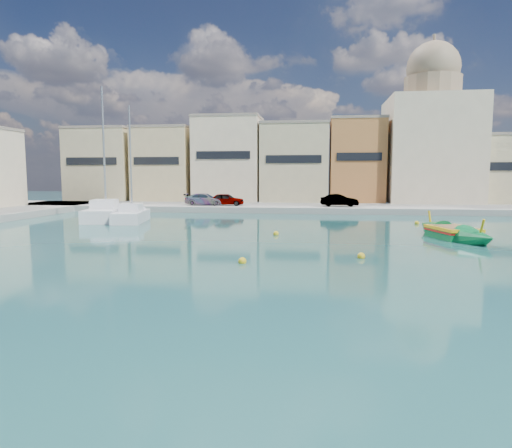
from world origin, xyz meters
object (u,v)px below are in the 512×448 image
(luzzu_green, at_px, (453,234))
(yacht_north, at_px, (135,215))
(church_block, at_px, (430,135))
(yacht_midnorth, at_px, (110,213))

(luzzu_green, distance_m, yacht_north, 24.67)
(yacht_north, bearing_deg, church_block, 34.76)
(yacht_midnorth, bearing_deg, church_block, 31.55)
(yacht_north, height_order, yacht_midnorth, yacht_midnorth)
(luzzu_green, xyz_separation_m, yacht_north, (-23.32, 8.06, 0.13))
(luzzu_green, distance_m, yacht_midnorth, 27.32)
(luzzu_green, relative_size, yacht_north, 0.81)
(church_block, relative_size, yacht_midnorth, 1.61)
(church_block, xyz_separation_m, yacht_north, (-28.25, -19.60, -8.01))
(church_block, relative_size, yacht_north, 1.90)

